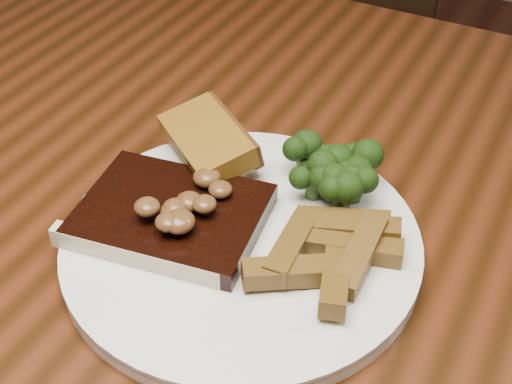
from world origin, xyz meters
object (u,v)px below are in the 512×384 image
at_px(garlic_bread, 208,157).
at_px(potato_wedges, 332,265).
at_px(plate, 242,245).
at_px(chair_far, 314,77).
at_px(steak, 172,217).
at_px(dining_table, 252,280).

distance_m(garlic_bread, potato_wedges, 0.18).
bearing_deg(garlic_bread, plate, -8.73).
distance_m(plate, potato_wedges, 0.09).
xyz_separation_m(chair_far, plate, (0.22, -0.67, 0.25)).
bearing_deg(plate, steak, -167.60).
xyz_separation_m(chair_far, potato_wedges, (0.30, -0.68, 0.27)).
distance_m(plate, garlic_bread, 0.11).
height_order(chair_far, plate, chair_far).
height_order(dining_table, plate, plate).
bearing_deg(steak, dining_table, 46.67).
xyz_separation_m(steak, potato_wedges, (0.14, 0.01, 0.00)).
bearing_deg(chair_far, steak, 99.32).
xyz_separation_m(dining_table, potato_wedges, (0.10, -0.05, 0.12)).
distance_m(chair_far, potato_wedges, 0.79).
height_order(dining_table, chair_far, chair_far).
xyz_separation_m(garlic_bread, potato_wedges, (0.16, -0.08, 0.00)).
bearing_deg(chair_far, dining_table, 104.25).
height_order(chair_far, garlic_bread, chair_far).
height_order(steak, potato_wedges, potato_wedges).
bearing_deg(potato_wedges, garlic_bread, 154.50).
xyz_separation_m(dining_table, garlic_bread, (-0.06, 0.02, 0.12)).
relative_size(dining_table, steak, 10.48).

